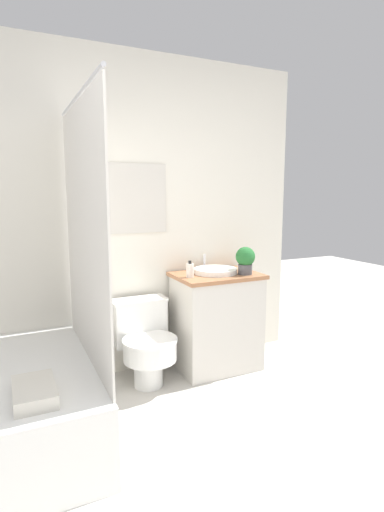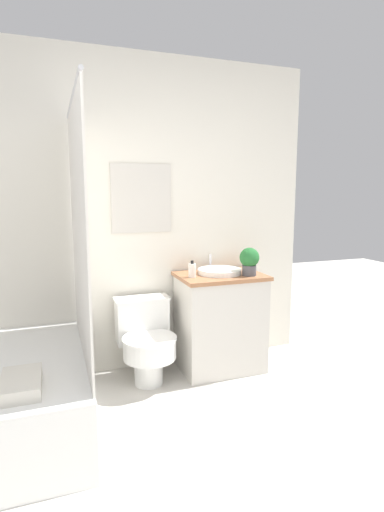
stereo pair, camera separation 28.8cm
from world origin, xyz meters
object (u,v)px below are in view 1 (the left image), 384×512
object	(u,v)px
toilet	(145,340)
sink	(215,271)
soap_bottle	(190,270)
potted_plant	(245,259)

from	to	relation	value
toilet	sink	bearing A→B (deg)	3.03
sink	soap_bottle	world-z (taller)	same
soap_bottle	sink	bearing A→B (deg)	12.13
toilet	soap_bottle	world-z (taller)	soap_bottle
toilet	potted_plant	size ratio (longest dim) A/B	2.83
potted_plant	soap_bottle	bearing A→B (deg)	169.07
toilet	soap_bottle	distance (m)	0.63
toilet	sink	xyz separation A→B (m)	(0.62, 0.03, 0.48)
toilet	soap_bottle	bearing A→B (deg)	-3.38
toilet	sink	size ratio (longest dim) A/B	1.62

